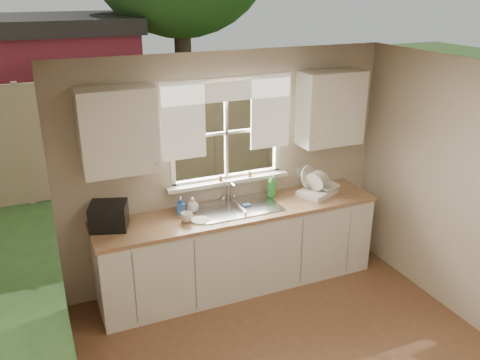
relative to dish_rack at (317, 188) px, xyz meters
name	(u,v)px	position (x,y,z in m)	size (l,w,h in m)	color
room_walls	(333,260)	(-0.96, -1.78, 0.26)	(3.62, 4.02, 2.50)	beige
ceiling	(341,86)	(-0.96, -1.71, 1.52)	(3.60, 4.00, 0.02)	silver
window	(227,148)	(-0.96, 0.29, 0.51)	(1.38, 0.16, 1.06)	white
curtains	(228,108)	(-0.96, 0.23, 0.95)	(1.50, 0.03, 0.81)	white
base_cabinets	(239,249)	(-0.96, -0.03, -0.55)	(3.00, 0.62, 0.87)	white
countertop	(239,211)	(-0.96, -0.03, -0.09)	(3.04, 0.65, 0.04)	#A97C54
upper_cabinet_left	(118,131)	(-2.11, 0.11, 0.87)	(0.70, 0.33, 0.80)	white
upper_cabinet_right	(331,108)	(0.19, 0.11, 0.87)	(0.70, 0.33, 0.80)	white
wall_outlet	(299,173)	(-0.08, 0.27, 0.10)	(0.08, 0.01, 0.12)	beige
sill_jars	(235,176)	(-0.89, 0.23, 0.20)	(0.38, 0.04, 0.06)	brown
sink	(238,214)	(-0.96, 0.00, -0.14)	(0.88, 0.52, 0.40)	#B7B7BC
dish_rack	(317,188)	(0.00, 0.00, 0.00)	(0.49, 0.44, 0.30)	white
bowl	(328,187)	(0.12, -0.05, 0.01)	(0.24, 0.24, 0.06)	silver
soap_bottle_a	(272,186)	(-0.50, 0.12, 0.06)	(0.10, 0.10, 0.27)	green
soap_bottle_b	(181,205)	(-1.54, 0.10, 0.02)	(0.08, 0.08, 0.18)	#305AB4
soap_bottle_c	(193,205)	(-1.42, 0.10, 0.01)	(0.12, 0.12, 0.16)	beige
saucer	(200,220)	(-1.42, -0.13, -0.06)	(0.19, 0.19, 0.01)	silver
cup	(187,217)	(-1.55, -0.10, -0.02)	(0.12, 0.12, 0.10)	silver
black_appliance	(109,216)	(-2.27, 0.07, 0.06)	(0.34, 0.30, 0.25)	black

